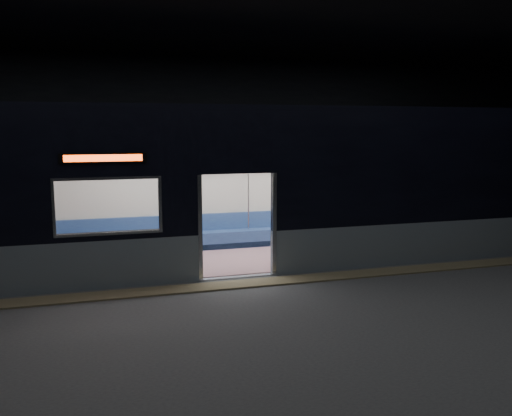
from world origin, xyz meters
name	(u,v)px	position (x,y,z in m)	size (l,w,h in m)	color
station_floor	(253,293)	(0.00, 0.00, -0.01)	(24.00, 14.00, 0.01)	#47494C
station_envelope	(253,83)	(0.00, 0.00, 3.66)	(24.00, 14.00, 5.00)	black
tactile_strip	(245,284)	(0.00, 0.55, 0.01)	(22.80, 0.50, 0.03)	#8C7F59
metro_car	(220,177)	(0.00, 2.54, 1.85)	(18.00, 3.04, 3.35)	gray
passenger	(384,211)	(4.64, 3.55, 0.76)	(0.38, 0.64, 1.28)	black
handbag	(388,216)	(4.63, 3.35, 0.65)	(0.23, 0.20, 0.12)	black
transit_map	(364,182)	(4.19, 3.85, 1.50)	(1.06, 0.03, 0.69)	white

